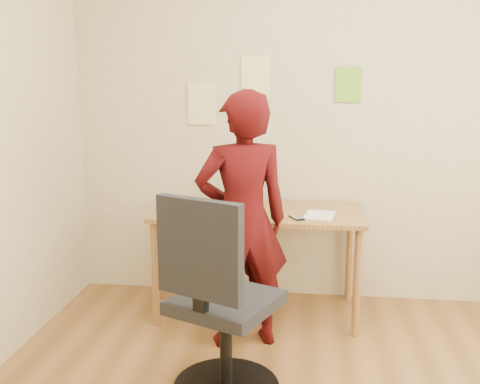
# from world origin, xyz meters

# --- Properties ---
(room) EXTENTS (3.58, 3.58, 2.78)m
(room) POSITION_xyz_m (0.00, 0.00, 1.35)
(room) COLOR brown
(room) RESTS_ON ground
(desk) EXTENTS (1.40, 0.70, 0.74)m
(desk) POSITION_xyz_m (-0.35, 1.38, 0.65)
(desk) COLOR #A16B37
(desk) RESTS_ON ground
(laptop) EXTENTS (0.45, 0.43, 0.25)m
(laptop) POSITION_xyz_m (-0.51, 1.42, 0.79)
(laptop) COLOR silver
(laptop) RESTS_ON desk
(paper_sheet) EXTENTS (0.23, 0.29, 0.00)m
(paper_sheet) POSITION_xyz_m (0.06, 1.29, 0.74)
(paper_sheet) COLOR white
(paper_sheet) RESTS_ON desk
(phone) EXTENTS (0.11, 0.14, 0.01)m
(phone) POSITION_xyz_m (-0.09, 1.18, 0.74)
(phone) COLOR black
(phone) RESTS_ON desk
(wall_note_left) EXTENTS (0.21, 0.00, 0.30)m
(wall_note_left) POSITION_xyz_m (-0.80, 1.74, 1.44)
(wall_note_left) COLOR #F4E991
(wall_note_left) RESTS_ON room
(wall_note_mid) EXTENTS (0.21, 0.00, 0.30)m
(wall_note_mid) POSITION_xyz_m (-0.41, 1.74, 1.63)
(wall_note_mid) COLOR #F4E991
(wall_note_mid) RESTS_ON room
(wall_note_right) EXTENTS (0.18, 0.00, 0.24)m
(wall_note_right) POSITION_xyz_m (0.24, 1.74, 1.58)
(wall_note_right) COLOR #7AC62C
(wall_note_right) RESTS_ON room
(office_chair) EXTENTS (0.62, 0.63, 1.07)m
(office_chair) POSITION_xyz_m (-0.46, 0.31, 0.46)
(office_chair) COLOR black
(office_chair) RESTS_ON ground
(person) EXTENTS (0.66, 0.54, 1.56)m
(person) POSITION_xyz_m (-0.41, 0.92, 0.78)
(person) COLOR #3B0809
(person) RESTS_ON ground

